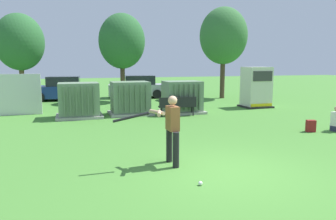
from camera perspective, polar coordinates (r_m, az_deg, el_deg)
The scene contains 14 objects.
ground_plane at distance 7.69m, azimuth 11.03°, elevation -10.97°, with size 96.00×96.00×0.00m, color #478433.
transformer_west at distance 15.39m, azimuth -15.66°, elevation 1.63°, with size 2.10×1.70×1.62m.
transformer_mid_west at distance 15.81m, azimuth -6.79°, elevation 2.06°, with size 2.10×1.70×1.62m.
transformer_mid_east at distance 16.19m, azimuth 2.54°, elevation 2.26°, with size 2.10×1.70×1.62m.
generator_enclosure at distance 18.89m, azimuth 15.51°, elevation 3.91°, with size 1.60×1.40×2.30m.
park_bench at distance 15.24m, azimuth 1.70°, elevation 0.91°, with size 1.83×0.60×0.92m.
batter at distance 7.87m, azimuth 0.43°, elevation -3.00°, with size 1.61×0.72×1.74m.
sports_ball at distance 6.85m, azimuth 5.83°, elevation -12.93°, with size 0.09×0.09×0.09m, color white.
backpack at distance 12.93m, azimuth 24.17°, elevation -2.64°, with size 0.36×0.33×0.44m.
tree_left at distance 21.49m, azimuth -25.04°, elevation 10.93°, with size 2.86×2.86×5.47m.
tree_center_left at distance 21.13m, azimuth -8.26°, elevation 12.05°, with size 2.97×2.97×5.67m.
tree_center_right at distance 23.33m, azimuth 9.90°, elevation 12.91°, with size 3.35×3.35×6.40m.
parked_car_leftmost at distance 22.85m, azimuth -18.42°, elevation 3.56°, with size 4.34×2.21×1.62m.
parked_car_left_of_center at distance 23.40m, azimuth -5.32°, elevation 4.06°, with size 4.39×2.35×1.62m.
Camera 1 is at (-3.47, -6.38, 2.54)m, focal length 34.03 mm.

